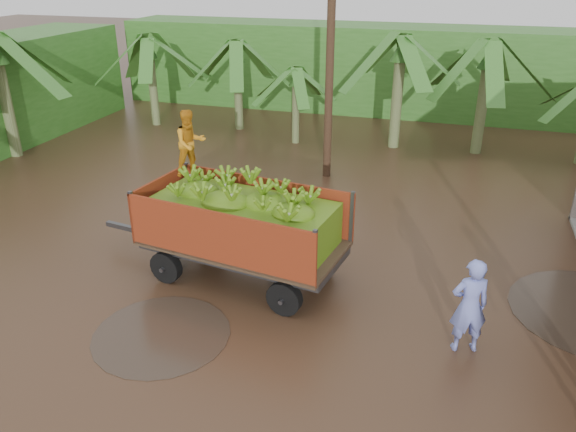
# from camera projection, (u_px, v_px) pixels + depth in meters

# --- Properties ---
(ground) EXTENTS (100.00, 100.00, 0.00)m
(ground) POSITION_uv_depth(u_px,v_px,m) (330.00, 312.00, 10.76)
(ground) COLOR black
(ground) RESTS_ON ground
(hedge_north) EXTENTS (22.00, 3.00, 3.60)m
(hedge_north) POSITION_uv_depth(u_px,v_px,m) (369.00, 68.00, 24.44)
(hedge_north) COLOR #2D661E
(hedge_north) RESTS_ON ground
(banana_trailer) EXTENTS (5.83, 2.60, 3.33)m
(banana_trailer) POSITION_uv_depth(u_px,v_px,m) (241.00, 223.00, 11.45)
(banana_trailer) COLOR #B53819
(banana_trailer) RESTS_ON ground
(man_blue) EXTENTS (0.75, 0.61, 1.76)m
(man_blue) POSITION_uv_depth(u_px,v_px,m) (469.00, 306.00, 9.38)
(man_blue) COLOR #7682D8
(man_blue) RESTS_ON ground
(utility_pole) EXTENTS (1.20, 0.24, 8.44)m
(utility_pole) POSITION_uv_depth(u_px,v_px,m) (331.00, 32.00, 15.71)
(utility_pole) COLOR #47301E
(utility_pole) RESTS_ON ground
(banana_plants) EXTENTS (25.35, 19.71, 4.20)m
(banana_plants) POSITION_uv_depth(u_px,v_px,m) (234.00, 113.00, 17.06)
(banana_plants) COLOR #2D661E
(banana_plants) RESTS_ON ground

